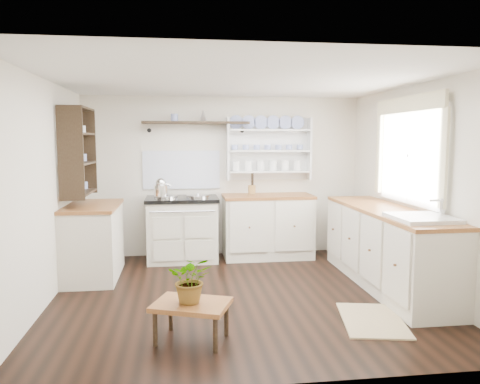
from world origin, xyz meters
The scene contains 19 objects.
floor centered at (0.00, 0.00, 0.00)m, with size 4.00×3.80×0.01m, color black.
wall_back centered at (0.00, 1.90, 1.15)m, with size 4.00×0.02×2.30m, color beige.
wall_right centered at (2.00, 0.00, 1.15)m, with size 0.02×3.80×2.30m, color beige.
wall_left centered at (-2.00, 0.00, 1.15)m, with size 0.02×3.80×2.30m, color beige.
ceiling centered at (0.00, 0.00, 2.30)m, with size 4.00×3.80×0.01m, color white.
window centered at (1.95, 0.15, 1.56)m, with size 0.08×1.55×1.22m.
aga_cooker centered at (-0.61, 1.57, 0.45)m, with size 0.99×0.69×0.92m.
back_cabinets centered at (0.60, 1.60, 0.46)m, with size 1.27×0.63×0.90m.
right_cabinets centered at (1.70, 0.10, 0.46)m, with size 0.62×2.43×0.90m.
belfast_sink centered at (1.70, -0.65, 0.80)m, with size 0.55×0.60×0.45m.
left_cabinets centered at (-1.70, 0.90, 0.46)m, with size 0.62×1.13×0.90m.
plate_rack centered at (0.65, 1.86, 1.56)m, with size 1.20×0.22×0.90m.
high_shelf centered at (-0.40, 1.78, 1.91)m, with size 1.50×0.29×0.16m.
left_shelving centered at (-1.84, 0.90, 1.55)m, with size 0.28×0.80×1.05m, color black.
kettle centered at (-0.89, 1.45, 1.05)m, with size 0.19×0.19×0.23m, color silver, non-canonical shape.
utensil_crock centered at (0.38, 1.68, 0.97)m, with size 0.11×0.11×0.12m, color #A0743A.
center_table centered at (-0.56, -1.10, 0.29)m, with size 0.73×0.63×0.33m.
potted_plant centered at (-0.56, -1.10, 0.53)m, with size 0.36×0.31×0.40m, color #3F7233.
floor_rug centered at (1.12, -0.89, 0.01)m, with size 0.55×0.85×0.02m, color #9C805B.
Camera 1 is at (-0.66, -4.89, 1.68)m, focal length 35.00 mm.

